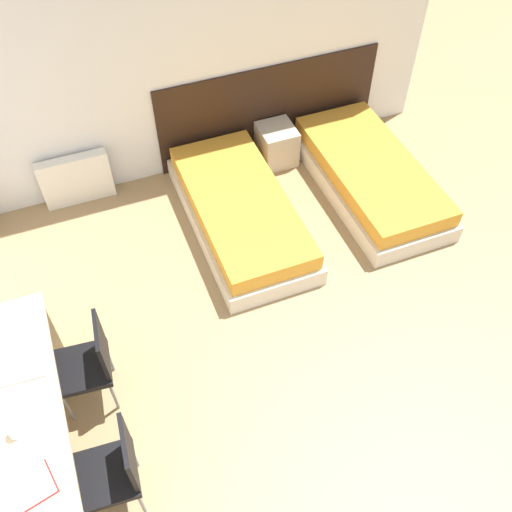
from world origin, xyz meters
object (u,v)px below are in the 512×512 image
at_px(bed_near_door, 370,176).
at_px(nightstand, 277,144).
at_px(chair_near_notebook, 114,469).
at_px(bed_near_window, 240,212).
at_px(laptop, 11,365).
at_px(chair_near_laptop, 89,362).

xyz_separation_m(bed_near_door, nightstand, (-0.74, 0.81, 0.03)).
distance_m(nightstand, chair_near_notebook, 3.90).
bearing_deg(nightstand, bed_near_window, -132.16).
xyz_separation_m(bed_near_window, laptop, (-2.17, -1.40, 0.63)).
height_order(chair_near_notebook, laptop, laptop).
bearing_deg(chair_near_notebook, bed_near_door, 39.26).
xyz_separation_m(nightstand, chair_near_notebook, (-2.44, -3.02, 0.26)).
bearing_deg(laptop, bed_near_door, 25.15).
xyz_separation_m(bed_near_window, chair_near_laptop, (-1.71, -1.35, 0.30)).
xyz_separation_m(chair_near_laptop, laptop, (-0.47, -0.05, 0.34)).
distance_m(chair_near_laptop, chair_near_notebook, 0.86).
distance_m(bed_near_window, laptop, 2.66).
relative_size(bed_near_door, nightstand, 4.70).
bearing_deg(bed_near_door, chair_near_notebook, -145.20).
bearing_deg(laptop, nightstand, 41.41).
relative_size(bed_near_window, chair_near_notebook, 2.35).
xyz_separation_m(bed_near_door, chair_near_notebook, (-3.18, -2.21, 0.30)).
height_order(bed_near_door, laptop, laptop).
bearing_deg(bed_near_window, nightstand, 47.84).
bearing_deg(bed_near_window, laptop, -147.25).
distance_m(bed_near_door, laptop, 3.96).
height_order(bed_near_door, chair_near_notebook, chair_near_notebook).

